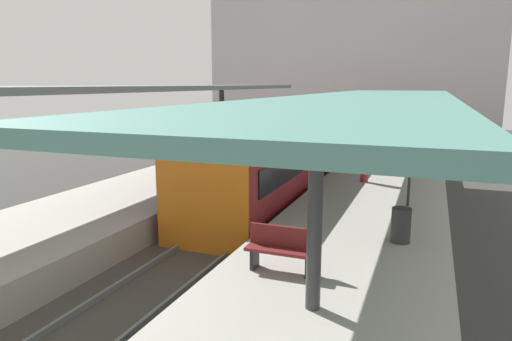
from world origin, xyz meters
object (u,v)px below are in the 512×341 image
platform_sign (411,152)px  passenger_near_bench (365,160)px  platform_bench (282,248)px  commuter_train (281,158)px  passenger_mid_platform (177,164)px  litter_bin (401,225)px

platform_sign → passenger_near_bench: (-1.69, 2.91, -0.79)m
platform_bench → passenger_near_bench: passenger_near_bench is taller
commuter_train → platform_sign: commuter_train is taller
platform_sign → passenger_mid_platform: 7.57m
commuter_train → platform_sign: 5.68m
platform_sign → passenger_mid_platform: (-7.51, -0.58, -0.75)m
passenger_near_bench → commuter_train: bearing=-177.2°
litter_bin → commuter_train: bearing=128.6°
platform_bench → commuter_train: bearing=108.4°
commuter_train → passenger_near_bench: bearing=2.8°
commuter_train → passenger_mid_platform: 4.25m
litter_bin → passenger_mid_platform: size_ratio=0.47×
platform_bench → platform_sign: platform_sign is taller
platform_sign → passenger_near_bench: size_ratio=1.37×
platform_sign → passenger_near_bench: platform_sign is taller
litter_bin → passenger_near_bench: passenger_near_bench is taller
platform_sign → litter_bin: (0.01, -3.37, -1.22)m
commuter_train → litter_bin: (4.90, -6.13, -0.33)m
commuter_train → passenger_mid_platform: commuter_train is taller
platform_bench → passenger_mid_platform: size_ratio=0.83×
platform_bench → litter_bin: platform_bench is taller
passenger_near_bench → platform_bench: bearing=-92.0°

